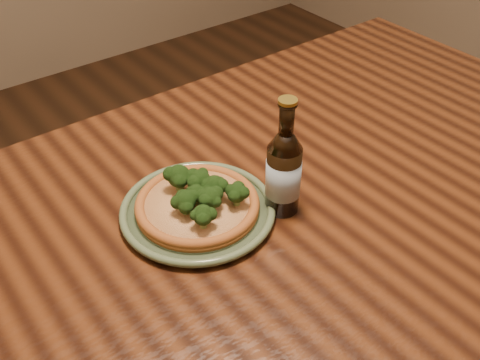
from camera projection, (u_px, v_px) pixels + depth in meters
table at (264, 238)px, 1.06m from camera, size 1.60×0.90×0.75m
plate at (198, 210)px, 0.97m from camera, size 0.27×0.27×0.02m
pizza at (198, 202)px, 0.96m from camera, size 0.21×0.21×0.07m
beer_bottle at (284, 171)px, 0.94m from camera, size 0.06×0.06×0.22m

